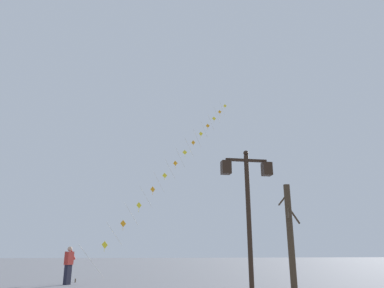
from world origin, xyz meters
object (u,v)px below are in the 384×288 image
twin_lantern_lamp_post (248,194)px  bare_tree (290,234)px  kite_flyer (69,264)px  kite_train (181,157)px

twin_lantern_lamp_post → bare_tree: 5.57m
bare_tree → kite_flyer: bearing=157.2°
kite_flyer → bare_tree: (9.42, -3.96, 1.29)m
kite_flyer → bare_tree: bearing=-78.2°
twin_lantern_lamp_post → kite_flyer: size_ratio=2.60×
kite_train → bare_tree: kite_train is taller
twin_lantern_lamp_post → bare_tree: (3.27, 4.41, -0.90)m
kite_train → bare_tree: size_ratio=4.06×
kite_flyer → kite_train: bearing=0.2°
twin_lantern_lamp_post → kite_train: kite_train is taller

